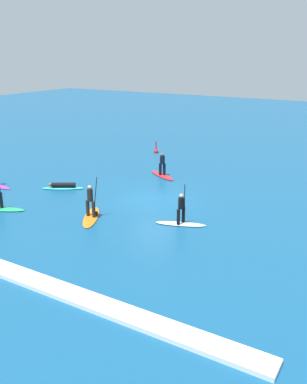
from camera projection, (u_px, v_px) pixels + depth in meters
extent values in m
plane|color=navy|center=(154.00, 200.00, 25.72)|extent=(120.00, 120.00, 0.00)
ellipsoid|color=white|center=(181.00, 224.00, 21.99)|extent=(2.66, 1.45, 0.10)
cylinder|color=black|center=(178.00, 217.00, 21.69)|extent=(0.22, 0.22, 0.82)
cylinder|color=black|center=(183.00, 215.00, 22.00)|extent=(0.22, 0.22, 0.82)
cylinder|color=black|center=(181.00, 203.00, 21.63)|extent=(0.40, 0.40, 0.58)
sphere|color=tan|center=(181.00, 196.00, 21.50)|extent=(0.29, 0.29, 0.22)
cylinder|color=black|center=(185.00, 203.00, 21.86)|extent=(0.16, 0.32, 2.08)
cube|color=black|center=(184.00, 220.00, 22.17)|extent=(0.13, 0.21, 0.32)
ellipsoid|color=orange|center=(91.00, 217.00, 22.92)|extent=(2.19, 3.05, 0.09)
cylinder|color=black|center=(94.00, 209.00, 22.66)|extent=(0.26, 0.26, 0.89)
cylinder|color=black|center=(88.00, 208.00, 22.87)|extent=(0.26, 0.26, 0.89)
cylinder|color=black|center=(90.00, 195.00, 22.52)|extent=(0.43, 0.43, 0.67)
sphere|color=beige|center=(90.00, 187.00, 22.38)|extent=(0.28, 0.28, 0.20)
cylinder|color=black|center=(95.00, 196.00, 22.70)|extent=(0.29, 0.19, 2.19)
cube|color=black|center=(96.00, 214.00, 23.03)|extent=(0.20, 0.15, 0.32)
ellipsoid|color=#23B266|center=(0.00, 209.00, 24.10)|extent=(3.04, 1.79, 0.10)
cylinder|color=black|center=(1.00, 200.00, 24.05)|extent=(0.24, 0.24, 0.88)
ellipsoid|color=red|center=(162.00, 175.00, 30.58)|extent=(2.81, 2.00, 0.10)
cylinder|color=black|center=(164.00, 169.00, 30.43)|extent=(0.29, 0.29, 0.83)
cylinder|color=black|center=(160.00, 169.00, 30.43)|extent=(0.29, 0.29, 0.83)
cylinder|color=black|center=(162.00, 160.00, 30.21)|extent=(0.49, 0.49, 0.58)
sphere|color=brown|center=(162.00, 154.00, 30.08)|extent=(0.28, 0.28, 0.21)
ellipsoid|color=#33C6CC|center=(63.00, 188.00, 27.74)|extent=(2.63, 1.92, 0.10)
cylinder|color=black|center=(64.00, 185.00, 27.67)|extent=(1.48, 1.08, 0.33)
sphere|color=brown|center=(50.00, 185.00, 27.66)|extent=(0.31, 0.31, 0.22)
sphere|color=red|center=(156.00, 152.00, 37.61)|extent=(0.39, 0.39, 0.39)
cylinder|color=red|center=(156.00, 147.00, 37.48)|extent=(0.11, 0.11, 1.04)
cube|color=white|center=(17.00, 274.00, 16.94)|extent=(21.05, 0.90, 0.18)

